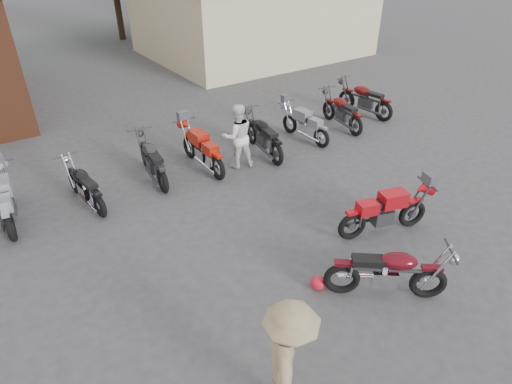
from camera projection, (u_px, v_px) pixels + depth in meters
ground at (332, 280)px, 7.89m from camera, size 90.00×90.00×0.00m
stucco_building at (253, 17)px, 21.60m from camera, size 10.00×8.00×3.50m
vintage_motorcycle at (390, 269)px, 7.27m from camera, size 2.00×1.80×1.18m
sportbike at (386, 209)px, 8.86m from camera, size 2.11×1.20×1.16m
helmet at (318, 283)px, 7.65m from camera, size 0.33×0.33×0.26m
person_light at (238, 136)px, 11.26m from camera, size 0.99×0.86×1.76m
person_tan at (289, 361)px, 5.31m from camera, size 1.21×1.40×1.88m
row_bike_1 at (5, 198)px, 9.20m from camera, size 0.89×2.10×1.18m
row_bike_2 at (84, 184)px, 9.82m from camera, size 0.84×1.92×1.08m
row_bike_3 at (152, 158)px, 10.81m from camera, size 0.89×2.09×1.18m
row_bike_4 at (202, 147)px, 11.32m from camera, size 0.70×2.08×1.21m
row_bike_5 at (263, 134)px, 12.06m from camera, size 1.00×2.18×1.22m
row_bike_6 at (305, 123)px, 12.90m from camera, size 0.76×1.94×1.10m
row_bike_7 at (342, 110)px, 13.72m from camera, size 0.99×2.13×1.19m
row_bike_8 at (365, 97)px, 14.64m from camera, size 0.96×2.21×1.24m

